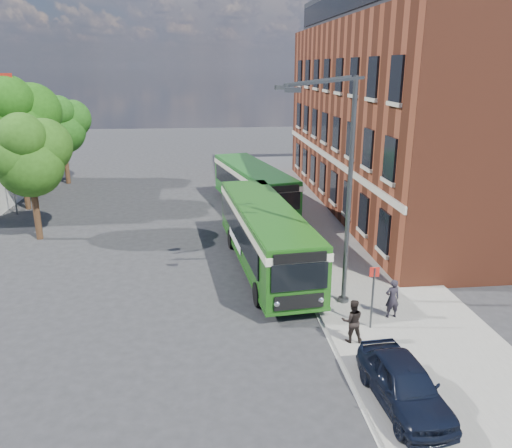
{
  "coord_description": "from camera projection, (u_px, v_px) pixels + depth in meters",
  "views": [
    {
      "loc": [
        -0.37,
        -19.93,
        9.31
      ],
      "look_at": [
        2.1,
        2.32,
        2.2
      ],
      "focal_mm": 35.0,
      "sensor_mm": 36.0,
      "label": 1
    }
  ],
  "objects": [
    {
      "name": "flagpole",
      "position": [
        7.0,
        139.0,
        31.25
      ],
      "size": [
        0.95,
        0.1,
        9.0
      ],
      "color": "#383B3D",
      "rests_on": "ground"
    },
    {
      "name": "pedestrian_b",
      "position": [
        352.0,
        321.0,
        17.17
      ],
      "size": [
        0.82,
        0.66,
        1.56
      ],
      "primitive_type": "imported",
      "rotation": [
        0.0,
        0.0,
        3.04
      ],
      "color": "black",
      "rests_on": "pavement"
    },
    {
      "name": "pedestrian_a",
      "position": [
        392.0,
        299.0,
        18.84
      ],
      "size": [
        0.59,
        0.41,
        1.54
      ],
      "primitive_type": "imported",
      "rotation": [
        0.0,
        0.0,
        3.22
      ],
      "color": "black",
      "rests_on": "pavement"
    },
    {
      "name": "bus_stop_sign",
      "position": [
        373.0,
        294.0,
        17.89
      ],
      "size": [
        0.35,
        0.08,
        2.52
      ],
      "color": "#383B3D",
      "rests_on": "ground"
    },
    {
      "name": "bus_rear",
      "position": [
        253.0,
        184.0,
        33.11
      ],
      "size": [
        4.77,
        11.01,
        3.02
      ],
      "color": "#195D1B",
      "rests_on": "ground"
    },
    {
      "name": "pavement",
      "position": [
        326.0,
        227.0,
        30.03
      ],
      "size": [
        6.0,
        48.0,
        0.15
      ],
      "primitive_type": "cube",
      "color": "gray",
      "rests_on": "ground"
    },
    {
      "name": "brick_office",
      "position": [
        421.0,
        104.0,
        32.47
      ],
      "size": [
        12.1,
        26.0,
        14.2
      ],
      "color": "brown",
      "rests_on": "ground"
    },
    {
      "name": "tree_right",
      "position": [
        62.0,
        124.0,
        39.96
      ],
      "size": [
        4.24,
        4.03,
        7.16
      ],
      "color": "#3A2715",
      "rests_on": "ground"
    },
    {
      "name": "kerb_line",
      "position": [
        276.0,
        229.0,
        29.73
      ],
      "size": [
        0.12,
        48.0,
        0.01
      ],
      "primitive_type": "cube",
      "color": "beige",
      "rests_on": "ground"
    },
    {
      "name": "ground",
      "position": [
        214.0,
        290.0,
        21.74
      ],
      "size": [
        120.0,
        120.0,
        0.0
      ],
      "primitive_type": "plane",
      "color": "#262628",
      "rests_on": "ground"
    },
    {
      "name": "parked_car",
      "position": [
        404.0,
        384.0,
        13.94
      ],
      "size": [
        1.84,
        4.06,
        1.35
      ],
      "primitive_type": "imported",
      "rotation": [
        0.0,
        0.0,
        0.06
      ],
      "color": "black",
      "rests_on": "pavement"
    },
    {
      "name": "street_lamp",
      "position": [
        340.0,
        191.0,
        18.9
      ],
      "size": [
        2.96,
        2.38,
        9.0
      ],
      "color": "#383B3D",
      "rests_on": "ground"
    },
    {
      "name": "tree_left",
      "position": [
        29.0,
        154.0,
        26.65
      ],
      "size": [
        4.19,
        3.98,
        7.07
      ],
      "color": "#3A2715",
      "rests_on": "ground"
    },
    {
      "name": "tree_mid",
      "position": [
        17.0,
        120.0,
        32.16
      ],
      "size": [
        5.23,
        4.97,
        8.83
      ],
      "color": "#3A2715",
      "rests_on": "ground"
    },
    {
      "name": "bus_front",
      "position": [
        265.0,
        231.0,
        23.64
      ],
      "size": [
        3.62,
        11.86,
        3.02
      ],
      "color": "#1C5213",
      "rests_on": "ground"
    }
  ]
}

